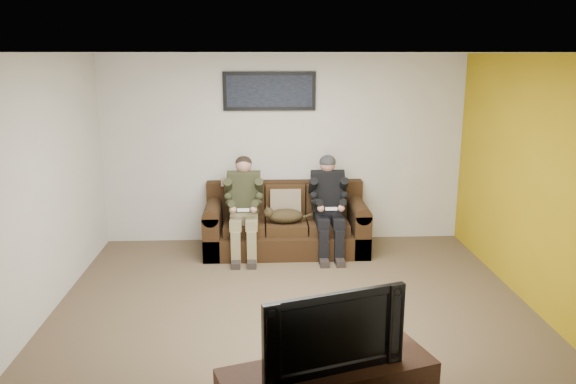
{
  "coord_description": "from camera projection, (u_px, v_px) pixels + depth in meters",
  "views": [
    {
      "loc": [
        -0.33,
        -5.43,
        2.59
      ],
      "look_at": [
        0.0,
        1.2,
        0.95
      ],
      "focal_mm": 35.0,
      "sensor_mm": 36.0,
      "label": 1
    }
  ],
  "objects": [
    {
      "name": "wall_left",
      "position": [
        38.0,
        190.0,
        5.47
      ],
      "size": [
        0.0,
        4.5,
        4.5
      ],
      "primitive_type": "plane",
      "rotation": [
        1.57,
        0.0,
        1.57
      ],
      "color": "beige",
      "rests_on": "ground"
    },
    {
      "name": "wall_front",
      "position": [
        316.0,
        272.0,
        3.41
      ],
      "size": [
        5.0,
        0.0,
        5.0
      ],
      "primitive_type": "plane",
      "rotation": [
        -1.57,
        0.0,
        0.0
      ],
      "color": "beige",
      "rests_on": "ground"
    },
    {
      "name": "wall_back",
      "position": [
        284.0,
        149.0,
        7.77
      ],
      "size": [
        5.0,
        0.0,
        5.0
      ],
      "primitive_type": "plane",
      "rotation": [
        1.57,
        0.0,
        0.0
      ],
      "color": "beige",
      "rests_on": "ground"
    },
    {
      "name": "cat",
      "position": [
        284.0,
        216.0,
        7.33
      ],
      "size": [
        0.66,
        0.26,
        0.24
      ],
      "color": "#46361B",
      "rests_on": "sofa"
    },
    {
      "name": "framed_poster",
      "position": [
        269.0,
        91.0,
        7.54
      ],
      "size": [
        1.25,
        0.05,
        0.52
      ],
      "color": "black",
      "rests_on": "wall_back"
    },
    {
      "name": "throw_pillow",
      "position": [
        286.0,
        203.0,
        7.56
      ],
      "size": [
        0.41,
        0.2,
        0.41
      ],
      "primitive_type": "cube",
      "rotation": [
        -0.21,
        0.0,
        0.0
      ],
      "color": "#7F6D53",
      "rests_on": "sofa"
    },
    {
      "name": "person_right",
      "position": [
        328.0,
        200.0,
        7.35
      ],
      "size": [
        0.51,
        0.86,
        1.29
      ],
      "color": "black",
      "rests_on": "sofa"
    },
    {
      "name": "wall_right",
      "position": [
        538.0,
        184.0,
        5.71
      ],
      "size": [
        0.0,
        4.5,
        4.5
      ],
      "primitive_type": "plane",
      "rotation": [
        1.57,
        0.0,
        -1.57
      ],
      "color": "beige",
      "rests_on": "ground"
    },
    {
      "name": "person_left",
      "position": [
        244.0,
        201.0,
        7.3
      ],
      "size": [
        0.51,
        0.87,
        1.29
      ],
      "color": "#827551",
      "rests_on": "sofa"
    },
    {
      "name": "floor",
      "position": [
        293.0,
        307.0,
        5.9
      ],
      "size": [
        5.0,
        5.0,
        0.0
      ],
      "primitive_type": "plane",
      "color": "brown",
      "rests_on": "ground"
    },
    {
      "name": "accent_wall_right",
      "position": [
        538.0,
        184.0,
        5.71
      ],
      "size": [
        0.0,
        4.5,
        4.5
      ],
      "primitive_type": "plane",
      "rotation": [
        1.57,
        0.0,
        -1.57
      ],
      "color": "#B19011",
      "rests_on": "ground"
    },
    {
      "name": "television",
      "position": [
        329.0,
        327.0,
        3.83
      ],
      "size": [
        1.01,
        0.44,
        0.59
      ],
      "primitive_type": "imported",
      "rotation": [
        0.0,
        0.0,
        0.31
      ],
      "color": "black",
      "rests_on": "tv_stand"
    },
    {
      "name": "throw_blanket",
      "position": [
        237.0,
        182.0,
        7.69
      ],
      "size": [
        0.44,
        0.22,
        0.08
      ],
      "primitive_type": "cube",
      "color": "tan",
      "rests_on": "sofa"
    },
    {
      "name": "ceiling",
      "position": [
        294.0,
        53.0,
        5.28
      ],
      "size": [
        5.0,
        5.0,
        0.0
      ],
      "primitive_type": "plane",
      "rotation": [
        3.14,
        0.0,
        0.0
      ],
      "color": "silver",
      "rests_on": "ground"
    },
    {
      "name": "sofa",
      "position": [
        286.0,
        225.0,
        7.6
      ],
      "size": [
        2.15,
        0.93,
        0.88
      ],
      "color": "black",
      "rests_on": "ground"
    }
  ]
}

